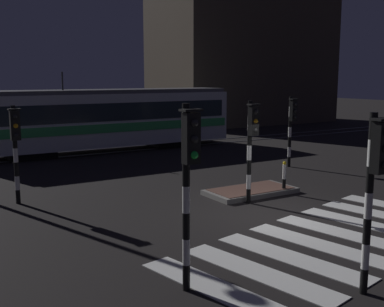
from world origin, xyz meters
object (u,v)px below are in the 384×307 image
Objects in this scene: traffic_light_corner_far_left at (15,140)px; traffic_light_corner_near_left at (189,170)px; traffic_light_corner_far_right at (292,121)px; tram at (104,118)px; traffic_light_kerb_mid_left at (374,177)px; traffic_light_median_centre at (251,137)px; bollard_island_edge at (284,177)px.

traffic_light_corner_far_left is 8.12m from traffic_light_corner_near_left.
traffic_light_corner_far_right is 1.00× the size of traffic_light_corner_far_left.
traffic_light_corner_near_left is at bearing -106.19° from tram.
traffic_light_corner_near_left is (1.35, -8.00, 0.27)m from traffic_light_corner_far_left.
traffic_light_kerb_mid_left reaches higher than traffic_light_corner_far_right.
traffic_light_median_centre is 1.04× the size of traffic_light_corner_far_right.
traffic_light_corner_far_left reaches higher than bollard_island_edge.
traffic_light_corner_near_left is 3.12× the size of bollard_island_edge.
tram reaches higher than traffic_light_corner_far_left.
tram is (0.03, 12.41, -0.37)m from traffic_light_median_centre.
traffic_light_corner_far_right is 10.02m from tram.
traffic_light_kerb_mid_left is 7.82m from bollard_island_edge.
bollard_island_edge is at bearing 59.09° from traffic_light_kerb_mid_left.
traffic_light_corner_near_left is 17.39m from tram.
tram is at bearing 73.81° from traffic_light_corner_near_left.
tram reaches higher than bollard_island_edge.
traffic_light_median_centre reaches higher than traffic_light_corner_far_right.
bollard_island_edge is at bearing 35.59° from traffic_light_corner_near_left.
traffic_light_kerb_mid_left is at bearing -96.63° from tram.
traffic_light_median_centre is 6.45m from traffic_light_corner_near_left.
traffic_light_corner_far_right reaches higher than bollard_island_edge.
traffic_light_corner_far_left is 10.62m from traffic_light_kerb_mid_left.
traffic_light_kerb_mid_left is 2.99× the size of bollard_island_edge.
traffic_light_kerb_mid_left is at bearing -109.20° from traffic_light_median_centre.
traffic_light_corner_near_left is 1.04× the size of traffic_light_kerb_mid_left.
traffic_light_corner_near_left is at bearing -144.41° from bollard_island_edge.
traffic_light_median_centre reaches higher than traffic_light_corner_far_left.
traffic_light_kerb_mid_left is at bearing -120.91° from bollard_island_edge.
traffic_light_corner_far_left is at bearing 148.94° from traffic_light_median_centre.
traffic_light_corner_far_right is 0.22× the size of tram.
traffic_light_corner_far_left is at bearing -179.06° from traffic_light_corner_far_right.
bollard_island_edge is (1.80, 0.45, -1.55)m from traffic_light_median_centre.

